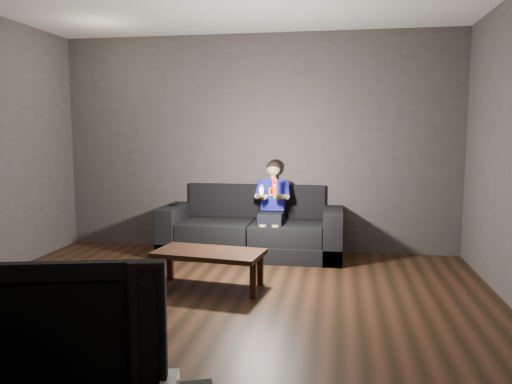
# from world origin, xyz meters

# --- Properties ---
(floor) EXTENTS (5.00, 5.00, 0.00)m
(floor) POSITION_xyz_m (0.00, 0.00, 0.00)
(floor) COLOR black
(floor) RESTS_ON ground
(back_wall) EXTENTS (5.00, 0.04, 2.70)m
(back_wall) POSITION_xyz_m (0.00, 2.50, 1.35)
(back_wall) COLOR #3C3534
(back_wall) RESTS_ON ground
(sofa) EXTENTS (2.16, 0.93, 0.84)m
(sofa) POSITION_xyz_m (0.00, 2.21, 0.27)
(sofa) COLOR black
(sofa) RESTS_ON floor
(child) EXTENTS (0.42, 0.51, 1.03)m
(child) POSITION_xyz_m (0.25, 2.15, 0.69)
(child) COLOR black
(child) RESTS_ON sofa
(wii_remote_red) EXTENTS (0.06, 0.08, 0.19)m
(wii_remote_red) POSITION_xyz_m (0.33, 1.75, 0.89)
(wii_remote_red) COLOR #ED2000
(wii_remote_red) RESTS_ON child
(nunchuk_white) EXTENTS (0.08, 0.10, 0.14)m
(nunchuk_white) POSITION_xyz_m (0.18, 1.76, 0.85)
(nunchuk_white) COLOR white
(nunchuk_white) RESTS_ON child
(wii_remote_black) EXTENTS (0.05, 0.15, 0.03)m
(wii_remote_black) POSITION_xyz_m (-0.97, 2.13, 0.60)
(wii_remote_black) COLOR black
(wii_remote_black) RESTS_ON sofa
(coffee_table) EXTENTS (1.08, 0.64, 0.37)m
(coffee_table) POSITION_xyz_m (-0.18, 0.79, 0.32)
(coffee_table) COLOR black
(coffee_table) RESTS_ON floor
(tv) EXTENTS (1.04, 0.39, 0.60)m
(tv) POSITION_xyz_m (-0.05, -2.27, 0.79)
(tv) COLOR black
(tv) RESTS_ON media_console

